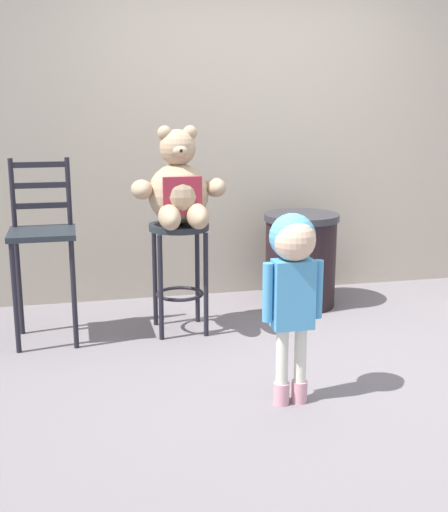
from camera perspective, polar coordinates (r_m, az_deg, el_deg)
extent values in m
plane|color=slate|center=(3.93, 7.68, -9.57)|extent=(24.00, 24.00, 0.00)
cube|color=#A89B8B|center=(5.33, 1.24, 13.06)|extent=(6.39, 0.30, 3.00)
cylinder|color=#20262D|center=(4.32, -3.94, 2.55)|extent=(0.40, 0.40, 0.04)
cylinder|color=black|center=(4.24, -5.52, -2.79)|extent=(0.03, 0.03, 0.70)
cylinder|color=black|center=(4.29, -1.58, -2.56)|extent=(0.03, 0.03, 0.70)
cylinder|color=black|center=(4.53, -6.03, -1.78)|extent=(0.03, 0.03, 0.70)
cylinder|color=black|center=(4.57, -2.33, -1.57)|extent=(0.03, 0.03, 0.70)
torus|color=black|center=(4.43, -3.85, -3.29)|extent=(0.32, 0.32, 0.02)
sphere|color=tan|center=(4.29, -3.99, 5.41)|extent=(0.40, 0.40, 0.40)
cube|color=maroon|center=(4.13, -3.63, 5.26)|extent=(0.25, 0.03, 0.24)
sphere|color=tan|center=(4.26, -4.05, 9.38)|extent=(0.23, 0.23, 0.23)
ellipsoid|color=tan|center=(4.16, -3.83, 9.10)|extent=(0.10, 0.07, 0.07)
sphere|color=black|center=(4.14, -3.77, 9.11)|extent=(0.03, 0.03, 0.03)
sphere|color=tan|center=(4.24, -5.18, 10.61)|extent=(0.09, 0.09, 0.09)
sphere|color=tan|center=(4.27, -2.97, 10.66)|extent=(0.09, 0.09, 0.09)
ellipsoid|color=tan|center=(4.22, -7.15, 5.77)|extent=(0.14, 0.22, 0.12)
ellipsoid|color=tan|center=(4.30, -0.76, 6.00)|extent=(0.14, 0.22, 0.12)
ellipsoid|color=tan|center=(4.11, -4.77, 3.39)|extent=(0.13, 0.34, 0.16)
ellipsoid|color=tan|center=(4.14, -2.32, 3.49)|extent=(0.13, 0.34, 0.16)
cylinder|color=#CE8F9C|center=(3.45, 5.01, -11.79)|extent=(0.08, 0.08, 0.11)
cylinder|color=silver|center=(3.37, 5.08, -8.64)|extent=(0.06, 0.06, 0.29)
cylinder|color=#CE8F9C|center=(3.48, 6.56, -11.61)|extent=(0.08, 0.08, 0.11)
cylinder|color=silver|center=(3.40, 6.65, -8.48)|extent=(0.06, 0.06, 0.29)
cube|color=#4693C7|center=(3.28, 6.00, -3.32)|extent=(0.20, 0.12, 0.35)
cylinder|color=#4693C7|center=(3.24, 3.80, -3.18)|extent=(0.05, 0.05, 0.30)
cylinder|color=#4693C7|center=(3.32, 8.15, -2.87)|extent=(0.05, 0.05, 0.30)
sphere|color=#D8B293|center=(3.21, 6.12, 1.42)|extent=(0.21, 0.21, 0.21)
sphere|color=#4F96BE|center=(3.24, 5.97, 1.70)|extent=(0.23, 0.23, 0.23)
cylinder|color=black|center=(5.00, 6.65, -0.61)|extent=(0.53, 0.53, 0.66)
cylinder|color=#2D2D33|center=(4.93, 6.76, 3.37)|extent=(0.56, 0.56, 0.05)
cube|color=#20262D|center=(4.27, -15.53, 1.91)|extent=(0.41, 0.41, 0.03)
cylinder|color=black|center=(4.20, -17.70, -3.56)|extent=(0.03, 0.03, 0.70)
cylinder|color=black|center=(4.18, -12.92, -3.32)|extent=(0.03, 0.03, 0.70)
cylinder|color=black|center=(4.54, -17.38, -2.31)|extent=(0.03, 0.03, 0.70)
cylinder|color=black|center=(4.52, -12.96, -2.09)|extent=(0.03, 0.03, 0.70)
cylinder|color=black|center=(4.42, -17.91, 5.24)|extent=(0.03, 0.03, 0.44)
cylinder|color=black|center=(4.41, -13.36, 5.50)|extent=(0.03, 0.03, 0.44)
cube|color=black|center=(4.42, -15.57, 4.24)|extent=(0.35, 0.02, 0.04)
cube|color=black|center=(4.40, -15.68, 5.94)|extent=(0.35, 0.02, 0.04)
cube|color=black|center=(4.39, -15.78, 7.65)|extent=(0.35, 0.02, 0.04)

